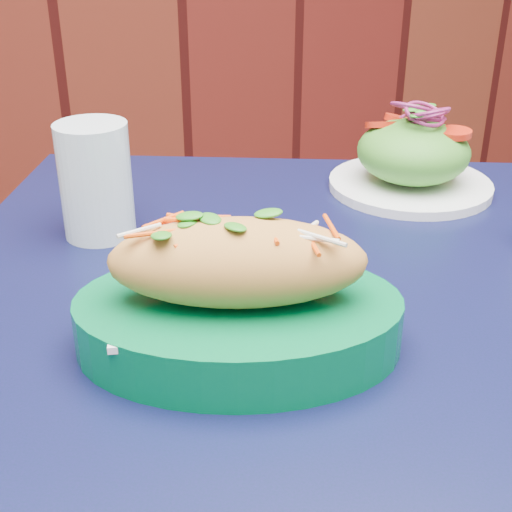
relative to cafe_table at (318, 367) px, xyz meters
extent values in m
cube|color=black|center=(0.00, 0.00, 0.07)|extent=(1.02, 1.02, 0.03)
cylinder|color=black|center=(-0.20, 0.42, -0.30)|extent=(0.04, 0.04, 0.72)
cylinder|color=black|center=(0.42, 0.20, -0.30)|extent=(0.04, 0.04, 0.72)
cube|color=white|center=(-0.10, -0.07, 0.13)|extent=(0.22, 0.15, 0.01)
ellipsoid|color=#DD9546|center=(-0.10, -0.07, 0.17)|extent=(0.23, 0.14, 0.07)
cylinder|color=white|center=(0.21, 0.23, 0.09)|extent=(0.21, 0.21, 0.01)
ellipsoid|color=#4C992D|center=(0.21, 0.23, 0.14)|extent=(0.15, 0.15, 0.08)
cylinder|color=red|center=(0.25, 0.20, 0.17)|extent=(0.04, 0.04, 0.01)
cylinder|color=red|center=(0.18, 0.26, 0.17)|extent=(0.04, 0.04, 0.01)
cylinder|color=red|center=(0.21, 0.27, 0.17)|extent=(0.04, 0.04, 0.01)
torus|color=#861D55|center=(0.21, 0.23, 0.18)|extent=(0.05, 0.05, 0.00)
torus|color=#861D55|center=(0.21, 0.23, 0.19)|extent=(0.05, 0.05, 0.00)
torus|color=#861D55|center=(0.21, 0.23, 0.19)|extent=(0.05, 0.05, 0.00)
torus|color=#861D55|center=(0.21, 0.23, 0.20)|extent=(0.05, 0.05, 0.00)
torus|color=#861D55|center=(0.21, 0.23, 0.20)|extent=(0.05, 0.05, 0.00)
torus|color=#861D55|center=(0.21, 0.23, 0.20)|extent=(0.05, 0.05, 0.00)
cylinder|color=silver|center=(-0.19, 0.20, 0.15)|extent=(0.08, 0.08, 0.13)
camera|label=1|loc=(-0.23, -0.56, 0.43)|focal=50.00mm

